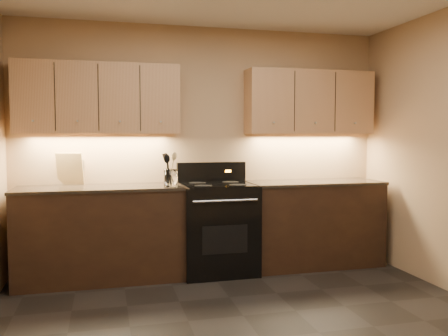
% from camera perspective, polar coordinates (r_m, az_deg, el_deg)
% --- Properties ---
extents(wall_back, '(4.00, 0.04, 2.60)m').
position_cam_1_polar(wall_back, '(5.19, -2.50, 2.48)').
color(wall_back, tan).
rests_on(wall_back, ground).
extents(counter_left, '(1.62, 0.62, 0.93)m').
position_cam_1_polar(counter_left, '(4.88, -14.59, -7.61)').
color(counter_left, black).
rests_on(counter_left, ground).
extents(counter_right, '(1.46, 0.62, 0.93)m').
position_cam_1_polar(counter_right, '(5.37, 10.72, -6.50)').
color(counter_right, black).
rests_on(counter_right, ground).
extents(stove, '(0.76, 0.68, 1.14)m').
position_cam_1_polar(stove, '(4.99, -0.82, -7.08)').
color(stove, black).
rests_on(stove, ground).
extents(upper_cab_left, '(1.60, 0.30, 0.70)m').
position_cam_1_polar(upper_cab_left, '(4.95, -14.86, 8.07)').
color(upper_cab_left, tan).
rests_on(upper_cab_left, wall_back).
extents(upper_cab_right, '(1.44, 0.30, 0.70)m').
position_cam_1_polar(upper_cab_right, '(5.43, 10.23, 7.77)').
color(upper_cab_right, tan).
rests_on(upper_cab_right, wall_back).
extents(outlet_plate, '(0.08, 0.01, 0.12)m').
position_cam_1_polar(outlet_plate, '(5.09, -16.95, 0.25)').
color(outlet_plate, '#B2B5BA').
rests_on(outlet_plate, wall_back).
extents(utensil_crock, '(0.15, 0.15, 0.17)m').
position_cam_1_polar(utensil_crock, '(4.71, -6.42, -1.26)').
color(utensil_crock, white).
rests_on(utensil_crock, counter_left).
extents(cutting_board, '(0.28, 0.15, 0.33)m').
position_cam_1_polar(cutting_board, '(5.06, -18.05, -0.10)').
color(cutting_board, tan).
rests_on(cutting_board, counter_left).
extents(wooden_spoon, '(0.14, 0.13, 0.33)m').
position_cam_1_polar(wooden_spoon, '(4.69, -6.71, -0.06)').
color(wooden_spoon, tan).
rests_on(wooden_spoon, utensil_crock).
extents(black_spoon, '(0.09, 0.10, 0.31)m').
position_cam_1_polar(black_spoon, '(4.70, -6.62, -0.22)').
color(black_spoon, black).
rests_on(black_spoon, utensil_crock).
extents(black_turner, '(0.15, 0.15, 0.33)m').
position_cam_1_polar(black_turner, '(4.68, -6.38, -0.11)').
color(black_turner, black).
rests_on(black_turner, utensil_crock).
extents(steel_spatula, '(0.19, 0.12, 0.35)m').
position_cam_1_polar(steel_spatula, '(4.70, -6.13, 0.02)').
color(steel_spatula, silver).
rests_on(steel_spatula, utensil_crock).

